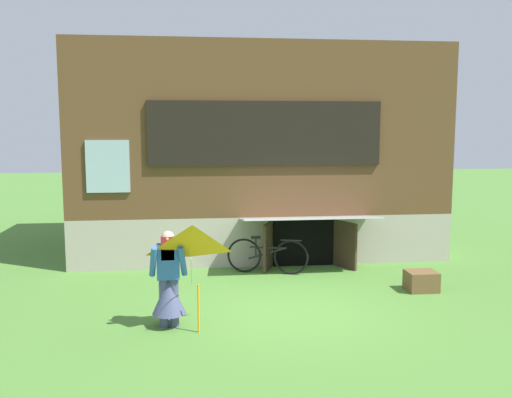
# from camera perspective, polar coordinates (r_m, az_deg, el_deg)

# --- Properties ---
(ground_plane) EXTENTS (60.00, 60.00, 0.00)m
(ground_plane) POSITION_cam_1_polar(r_m,az_deg,el_deg) (9.66, 3.37, -11.25)
(ground_plane) COLOR #4C7F33
(log_house) EXTENTS (8.58, 5.75, 4.94)m
(log_house) POSITION_cam_1_polar(r_m,az_deg,el_deg) (14.42, -0.24, 4.95)
(log_house) COLOR #ADA393
(log_house) RESTS_ON ground_plane
(person) EXTENTS (0.60, 0.52, 1.51)m
(person) POSITION_cam_1_polar(r_m,az_deg,el_deg) (8.81, -8.90, -8.86)
(person) COLOR #474C75
(person) RESTS_ON ground_plane
(kite) EXTENTS (1.00, 1.01, 1.58)m
(kite) POSITION_cam_1_polar(r_m,az_deg,el_deg) (8.10, -6.47, -5.69)
(kite) COLOR orange
(kite) RESTS_ON ground_plane
(bicycle_black) EXTENTS (1.68, 0.53, 0.79)m
(bicycle_black) POSITION_cam_1_polar(r_m,az_deg,el_deg) (11.85, 1.16, -5.80)
(bicycle_black) COLOR black
(bicycle_black) RESTS_ON ground_plane
(wooden_crate) EXTENTS (0.56, 0.47, 0.37)m
(wooden_crate) POSITION_cam_1_polar(r_m,az_deg,el_deg) (11.13, 16.51, -8.02)
(wooden_crate) COLOR brown
(wooden_crate) RESTS_ON ground_plane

